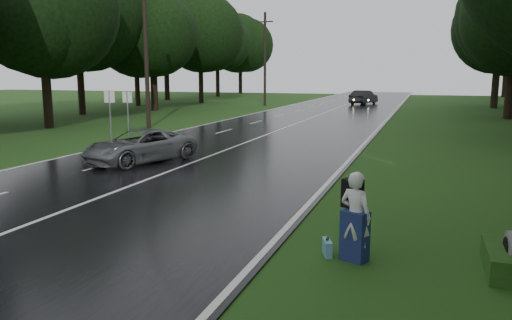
{
  "coord_description": "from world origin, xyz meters",
  "views": [
    {
      "loc": [
        8.7,
        -7.9,
        3.53
      ],
      "look_at": [
        4.17,
        5.23,
        1.1
      ],
      "focal_mm": 34.76,
      "sensor_mm": 36.0,
      "label": 1
    }
  ],
  "objects": [
    {
      "name": "hitchhiker",
      "position": [
        7.53,
        1.26,
        0.81
      ],
      "size": [
        0.75,
        0.73,
        1.74
      ],
      "color": "silver",
      "rests_on": "ground"
    },
    {
      "name": "tree_left_d",
      "position": [
        -14.7,
        18.29,
        0.0
      ],
      "size": [
        8.25,
        8.25,
        12.88
      ],
      "primitive_type": null,
      "color": "black",
      "rests_on": "ground"
    },
    {
      "name": "lane_center",
      "position": [
        0.0,
        20.0,
        0.04
      ],
      "size": [
        0.12,
        140.0,
        0.01
      ],
      "primitive_type": "cube",
      "color": "silver",
      "rests_on": "road"
    },
    {
      "name": "road_sign_b",
      "position": [
        -7.2,
        16.09,
        0.0
      ],
      "size": [
        0.61,
        0.1,
        2.53
      ],
      "primitive_type": null,
      "color": "white",
      "rests_on": "ground"
    },
    {
      "name": "grey_car",
      "position": [
        -2.01,
        9.0,
        0.68
      ],
      "size": [
        3.71,
        5.1,
        1.29
      ],
      "primitive_type": "imported",
      "rotation": [
        0.0,
        0.0,
        5.9
      ],
      "color": "#56595B",
      "rests_on": "road"
    },
    {
      "name": "tree_right_e",
      "position": [
        14.73,
        35.42,
        0.0
      ],
      "size": [
        8.5,
        8.5,
        13.29
      ],
      "primitive_type": null,
      "color": "black",
      "rests_on": "ground"
    },
    {
      "name": "tree_right_f",
      "position": [
        15.21,
        48.75,
        0.0
      ],
      "size": [
        8.84,
        8.84,
        13.81
      ],
      "primitive_type": null,
      "color": "black",
      "rests_on": "ground"
    },
    {
      "name": "road",
      "position": [
        0.0,
        20.0,
        0.02
      ],
      "size": [
        12.0,
        140.0,
        0.04
      ],
      "primitive_type": "cube",
      "color": "black",
      "rests_on": "ground"
    },
    {
      "name": "road_sign_a",
      "position": [
        -7.2,
        14.45,
        0.0
      ],
      "size": [
        0.64,
        0.1,
        2.65
      ],
      "primitive_type": null,
      "color": "white",
      "rests_on": "ground"
    },
    {
      "name": "tree_left_e",
      "position": [
        -16.25,
        34.35,
        0.0
      ],
      "size": [
        8.13,
        8.13,
        12.71
      ],
      "primitive_type": null,
      "color": "black",
      "rests_on": "ground"
    },
    {
      "name": "suitcase",
      "position": [
        7.0,
        1.33,
        0.16
      ],
      "size": [
        0.28,
        0.46,
        0.32
      ],
      "primitive_type": "cube",
      "rotation": [
        0.0,
        0.0,
        0.37
      ],
      "color": "#558CA7",
      "rests_on": "ground"
    },
    {
      "name": "utility_pole_mid",
      "position": [
        -8.5,
        20.39,
        0.0
      ],
      "size": [
        1.8,
        0.28,
        10.41
      ],
      "primitive_type": null,
      "color": "black",
      "rests_on": "ground"
    },
    {
      "name": "utility_pole_far",
      "position": [
        -8.5,
        44.99,
        0.0
      ],
      "size": [
        1.8,
        0.28,
        10.1
      ],
      "primitive_type": null,
      "color": "black",
      "rests_on": "ground"
    },
    {
      "name": "far_car",
      "position": [
        1.75,
        50.14,
        0.84
      ],
      "size": [
        2.85,
        5.1,
        1.59
      ],
      "primitive_type": "imported",
      "rotation": [
        0.0,
        0.0,
        2.89
      ],
      "color": "black",
      "rests_on": "road"
    },
    {
      "name": "tree_left_f",
      "position": [
        -17.32,
        47.13,
        0.0
      ],
      "size": [
        9.2,
        9.2,
        14.37
      ],
      "primitive_type": null,
      "color": "black",
      "rests_on": "ground"
    }
  ]
}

